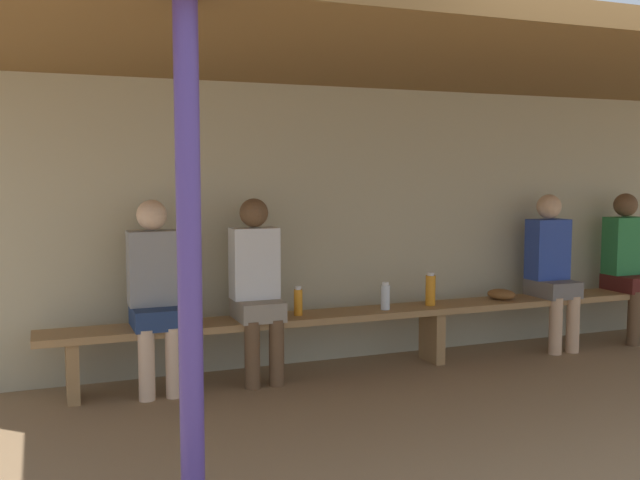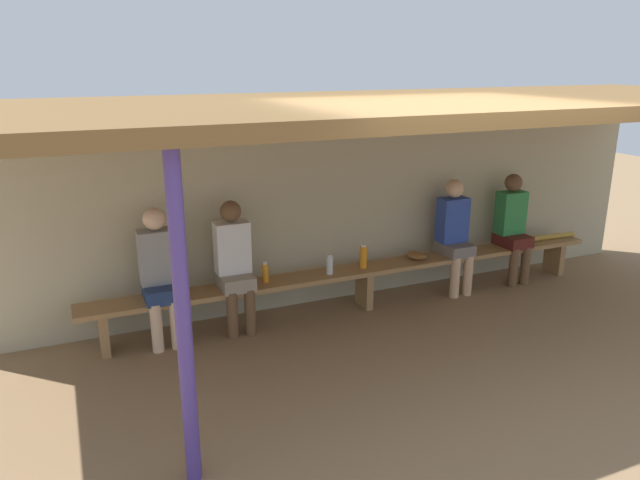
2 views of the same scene
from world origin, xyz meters
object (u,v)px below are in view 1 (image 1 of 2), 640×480
object	(u,v)px
player_rightmost	(628,261)
bench	(432,314)
water_bottle_green	(385,297)
water_bottle_blue	(430,290)
player_in_white	(552,265)
player_leftmost	(155,288)
baseball_glove_worn	(501,294)
player_middle	(257,282)
support_post	(190,277)
water_bottle_orange	(298,302)

from	to	relation	value
player_rightmost	bench	bearing A→B (deg)	-179.91
water_bottle_green	water_bottle_blue	xyz separation A→B (m)	(0.42, 0.03, 0.02)
bench	water_bottle_blue	distance (m)	0.20
water_bottle_blue	player_in_white	bearing A→B (deg)	0.31
player_leftmost	water_bottle_blue	world-z (taller)	player_leftmost
water_bottle_green	baseball_glove_worn	distance (m)	1.11
bench	player_middle	distance (m)	1.50
support_post	baseball_glove_worn	xyz separation A→B (m)	(3.03, 2.11, -0.60)
baseball_glove_worn	water_bottle_orange	bearing A→B (deg)	-124.99
player_in_white	player_rightmost	bearing A→B (deg)	0.00
player_leftmost	baseball_glove_worn	world-z (taller)	player_leftmost
support_post	player_rightmost	world-z (taller)	support_post
support_post	bench	xyz separation A→B (m)	(2.36, 2.10, -0.71)
bench	player_rightmost	bearing A→B (deg)	0.09
player_middle	water_bottle_orange	size ratio (longest dim) A/B	6.11
player_leftmost	player_middle	distance (m)	0.73
support_post	player_leftmost	size ratio (longest dim) A/B	1.65
support_post	water_bottle_orange	xyz separation A→B (m)	(1.22, 2.10, -0.54)
water_bottle_green	water_bottle_orange	size ratio (longest dim) A/B	0.99
bench	baseball_glove_worn	size ratio (longest dim) A/B	25.00
player_leftmost	player_rightmost	world-z (taller)	same
bench	player_middle	world-z (taller)	player_middle
support_post	player_in_white	distance (m)	4.13
water_bottle_blue	player_rightmost	bearing A→B (deg)	0.18
water_bottle_orange	baseball_glove_worn	bearing A→B (deg)	0.04
bench	water_bottle_orange	world-z (taller)	water_bottle_orange
player_in_white	player_middle	bearing A→B (deg)	180.00
player_in_white	water_bottle_green	xyz separation A→B (m)	(-1.61, -0.04, -0.17)
player_middle	baseball_glove_worn	xyz separation A→B (m)	(2.13, 0.00, -0.22)
player_in_white	player_middle	size ratio (longest dim) A/B	1.00
support_post	bench	size ratio (longest dim) A/B	0.37
baseball_glove_worn	bench	bearing A→B (deg)	-124.54
support_post	player_leftmost	bearing A→B (deg)	85.52
water_bottle_green	water_bottle_blue	bearing A→B (deg)	4.16
player_middle	baseball_glove_worn	size ratio (longest dim) A/B	5.56
player_leftmost	water_bottle_green	bearing A→B (deg)	-1.20
bench	player_in_white	world-z (taller)	player_in_white
support_post	water_bottle_blue	bearing A→B (deg)	41.86
support_post	water_bottle_green	bearing A→B (deg)	47.07
support_post	water_bottle_blue	world-z (taller)	support_post
player_leftmost	water_bottle_orange	size ratio (longest dim) A/B	6.11
water_bottle_green	baseball_glove_worn	bearing A→B (deg)	2.04
water_bottle_blue	water_bottle_orange	bearing A→B (deg)	179.61
player_in_white	water_bottle_green	distance (m)	1.62
water_bottle_orange	player_middle	bearing A→B (deg)	-179.78
player_in_white	player_middle	world-z (taller)	same
player_rightmost	water_bottle_blue	xyz separation A→B (m)	(-2.04, -0.01, -0.14)
player_middle	water_bottle_blue	bearing A→B (deg)	-0.26
player_leftmost	player_in_white	bearing A→B (deg)	0.00
player_leftmost	player_rightmost	xyz separation A→B (m)	(4.22, 0.00, 0.00)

